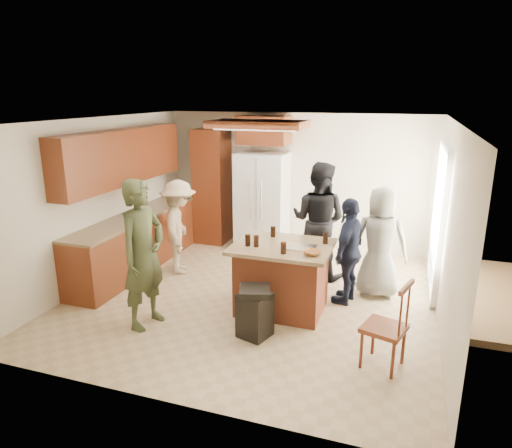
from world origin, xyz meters
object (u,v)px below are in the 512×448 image
(person_counter, at_px, (179,227))
(spindle_chair, at_px, (386,328))
(person_side_right, at_px, (349,251))
(kitchen_island, at_px, (282,277))
(person_behind_right, at_px, (380,242))
(refrigerator, at_px, (262,201))
(trash_bin, at_px, (255,312))
(person_front_left, at_px, (143,255))
(person_behind_left, at_px, (318,220))

(person_counter, xyz_separation_m, spindle_chair, (3.34, -1.75, -0.31))
(person_side_right, relative_size, kitchen_island, 1.17)
(person_behind_right, distance_m, spindle_chair, 1.91)
(refrigerator, bearing_deg, trash_bin, -73.71)
(trash_bin, bearing_deg, person_counter, 139.15)
(person_front_left, height_order, person_behind_left, person_front_left)
(person_behind_right, relative_size, trash_bin, 2.55)
(trash_bin, bearing_deg, person_behind_left, 81.25)
(refrigerator, bearing_deg, spindle_chair, -53.80)
(person_behind_left, xyz_separation_m, person_counter, (-2.15, -0.57, -0.16))
(person_behind_left, xyz_separation_m, spindle_chair, (1.19, -2.31, -0.47))
(person_counter, relative_size, refrigerator, 0.85)
(person_behind_right, bearing_deg, person_side_right, 45.32)
(person_behind_left, height_order, trash_bin, person_behind_left)
(person_counter, distance_m, refrigerator, 1.84)
(person_front_left, bearing_deg, kitchen_island, -48.09)
(person_side_right, height_order, spindle_chair, person_side_right)
(spindle_chair, bearing_deg, refrigerator, 126.20)
(person_front_left, xyz_separation_m, person_behind_left, (1.72, 2.29, -0.02))
(person_front_left, distance_m, person_side_right, 2.75)
(person_side_right, distance_m, refrigerator, 2.62)
(person_side_right, relative_size, refrigerator, 0.83)
(person_behind_left, distance_m, person_side_right, 1.02)
(person_counter, bearing_deg, person_behind_right, -110.89)
(spindle_chair, bearing_deg, trash_bin, 173.62)
(person_counter, bearing_deg, person_behind_left, -98.25)
(person_front_left, xyz_separation_m, person_counter, (-0.43, 1.73, -0.17))
(person_side_right, xyz_separation_m, person_counter, (-2.74, 0.25, 0.01))
(person_front_left, relative_size, person_behind_left, 1.02)
(person_behind_left, xyz_separation_m, kitchen_island, (-0.21, -1.36, -0.45))
(trash_bin, distance_m, spindle_chair, 1.54)
(refrigerator, height_order, kitchen_island, refrigerator)
(person_behind_right, xyz_separation_m, person_counter, (-3.13, -0.11, -0.04))
(person_counter, xyz_separation_m, refrigerator, (0.89, 1.60, 0.13))
(person_side_right, bearing_deg, person_behind_right, 144.82)
(person_counter, bearing_deg, trash_bin, -153.84)
(kitchen_island, relative_size, trash_bin, 2.03)
(person_behind_right, distance_m, kitchen_island, 1.53)
(person_behind_left, height_order, person_side_right, person_behind_left)
(person_front_left, relative_size, person_counter, 1.23)
(kitchen_island, height_order, spindle_chair, spindle_chair)
(person_side_right, xyz_separation_m, refrigerator, (-1.84, 1.85, 0.15))
(spindle_chair, bearing_deg, person_behind_right, 96.62)
(refrigerator, height_order, trash_bin, refrigerator)
(person_front_left, height_order, trash_bin, person_front_left)
(trash_bin, bearing_deg, person_behind_right, 52.32)
(person_side_right, bearing_deg, person_counter, -83.27)
(person_counter, relative_size, trash_bin, 2.43)
(refrigerator, bearing_deg, person_behind_left, -39.45)
(person_behind_right, bearing_deg, kitchen_island, 39.96)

